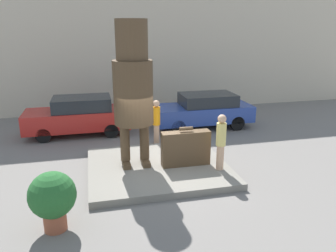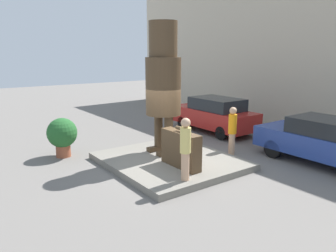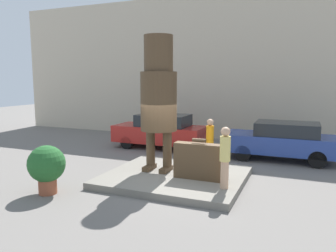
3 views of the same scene
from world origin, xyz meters
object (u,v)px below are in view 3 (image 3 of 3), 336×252
(parked_car_red, at_px, (160,131))
(planter_pot, at_px, (47,166))
(worker_hivis, at_px, (210,139))
(giant_suitcase, at_px, (199,161))
(tourist, at_px, (225,155))
(parked_car_blue, at_px, (282,140))
(statue_figure, at_px, (159,93))

(parked_car_red, bearing_deg, planter_pot, 86.65)
(planter_pot, height_order, worker_hivis, worker_hivis)
(giant_suitcase, relative_size, planter_pot, 1.09)
(giant_suitcase, distance_m, tourist, 1.19)
(tourist, bearing_deg, parked_car_blue, 76.31)
(planter_pot, relative_size, worker_hivis, 0.80)
(tourist, height_order, worker_hivis, tourist)
(tourist, relative_size, worker_hivis, 0.99)
(giant_suitcase, height_order, worker_hivis, worker_hivis)
(statue_figure, distance_m, parked_car_red, 5.07)
(parked_car_red, xyz_separation_m, worker_hivis, (3.02, -1.99, 0.13))
(parked_car_red, relative_size, planter_pot, 3.07)
(statue_figure, height_order, planter_pot, statue_figure)
(statue_figure, bearing_deg, parked_car_red, 113.42)
(giant_suitcase, relative_size, tourist, 0.88)
(planter_pot, bearing_deg, parked_car_blue, 48.82)
(statue_figure, bearing_deg, planter_pot, -128.21)
(parked_car_red, height_order, parked_car_blue, parked_car_red)
(parked_car_red, relative_size, parked_car_blue, 0.98)
(parked_car_blue, relative_size, worker_hivis, 2.49)
(giant_suitcase, distance_m, parked_car_blue, 4.97)
(parked_car_blue, height_order, planter_pot, parked_car_blue)
(giant_suitcase, relative_size, parked_car_red, 0.36)
(parked_car_red, distance_m, planter_pot, 7.17)
(parked_car_red, xyz_separation_m, parked_car_blue, (5.61, -0.26, -0.02))
(parked_car_red, distance_m, worker_hivis, 3.62)
(giant_suitcase, relative_size, parked_car_blue, 0.35)
(parked_car_blue, bearing_deg, worker_hivis, 33.77)
(tourist, bearing_deg, statue_figure, 157.55)
(giant_suitcase, bearing_deg, statue_figure, 163.91)
(giant_suitcase, bearing_deg, parked_car_red, 125.96)
(giant_suitcase, bearing_deg, tourist, -31.82)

